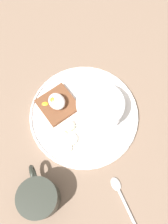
{
  "coord_description": "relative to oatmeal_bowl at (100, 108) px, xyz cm",
  "views": [
    {
      "loc": [
        19.13,
        -15.03,
        69.27
      ],
      "look_at": [
        0.0,
        0.0,
        5.0
      ],
      "focal_mm": 40.0,
      "sensor_mm": 36.0,
      "label": 1
    }
  ],
  "objects": [
    {
      "name": "spoon",
      "position": [
        20.84,
        -9.83,
        -3.98
      ],
      "size": [
        12.92,
        4.67,
        0.8
      ],
      "color": "silver",
      "rests_on": "ground_plane"
    },
    {
      "name": "ground_plane",
      "position": [
        -2.09,
        -3.85,
        -5.38
      ],
      "size": [
        120.0,
        120.0,
        2.0
      ],
      "primitive_type": "cube",
      "color": "#786150",
      "rests_on": "ground"
    },
    {
      "name": "banana_slice_right",
      "position": [
        -1.54,
        -9.27,
        -2.57
      ],
      "size": [
        3.49,
        3.63,
        1.85
      ],
      "color": "beige",
      "rests_on": "plate"
    },
    {
      "name": "toast_slice",
      "position": [
        -8.78,
        -8.12,
        -2.48
      ],
      "size": [
        9.91,
        9.91,
        1.63
      ],
      "color": "brown",
      "rests_on": "plate"
    },
    {
      "name": "coffee_mug",
      "position": [
        8.98,
        -26.08,
        0.29
      ],
      "size": [
        12.61,
        9.43,
        9.09
      ],
      "color": "#292D25",
      "rests_on": "ground_plane"
    },
    {
      "name": "banana_slice_back",
      "position": [
        -0.58,
        -12.53,
        -2.87
      ],
      "size": [
        3.17,
        3.1,
        1.16
      ],
      "color": "beige",
      "rests_on": "plate"
    },
    {
      "name": "oatmeal_bowl",
      "position": [
        0.0,
        0.0,
        0.0
      ],
      "size": [
        12.88,
        12.88,
        6.76
      ],
      "color": "white",
      "rests_on": "plate"
    },
    {
      "name": "banana_slice_left",
      "position": [
        2.79,
        -13.59,
        -2.95
      ],
      "size": [
        3.82,
        3.82,
        0.92
      ],
      "color": "#F7E6C2",
      "rests_on": "plate"
    },
    {
      "name": "banana_slice_front",
      "position": [
        1.59,
        -11.22,
        -2.7
      ],
      "size": [
        4.83,
        4.83,
        1.42
      ],
      "color": "beige",
      "rests_on": "plate"
    },
    {
      "name": "poached_egg",
      "position": [
        -8.84,
        -8.21,
        -0.0
      ],
      "size": [
        5.62,
        6.04,
        3.5
      ],
      "color": "white",
      "rests_on": "toast_slice"
    },
    {
      "name": "plate",
      "position": [
        -2.09,
        -3.85,
        -3.58
      ],
      "size": [
        30.88,
        30.88,
        1.6
      ],
      "color": "white",
      "rests_on": "ground_plane"
    }
  ]
}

